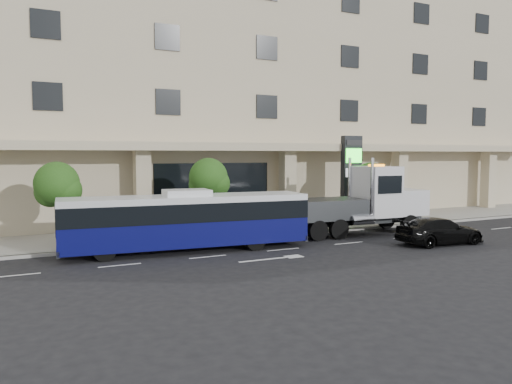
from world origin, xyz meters
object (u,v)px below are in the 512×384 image
at_px(city_bus, 187,220).
at_px(tow_truck, 364,203).
at_px(signage_pylon, 351,177).
at_px(black_sedan, 440,231).

relative_size(city_bus, tow_truck, 1.21).
xyz_separation_m(city_bus, signage_pylon, (13.60, 4.96, 1.59)).
bearing_deg(black_sedan, signage_pylon, -1.92).
bearing_deg(city_bus, signage_pylon, 25.30).
xyz_separation_m(city_bus, tow_truck, (11.14, 0.48, 0.33)).
bearing_deg(tow_truck, black_sedan, -70.46).
relative_size(city_bus, black_sedan, 2.48).
xyz_separation_m(tow_truck, black_sedan, (1.37, -4.59, -1.16)).
bearing_deg(signage_pylon, black_sedan, -95.62).
height_order(tow_truck, black_sedan, tow_truck).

